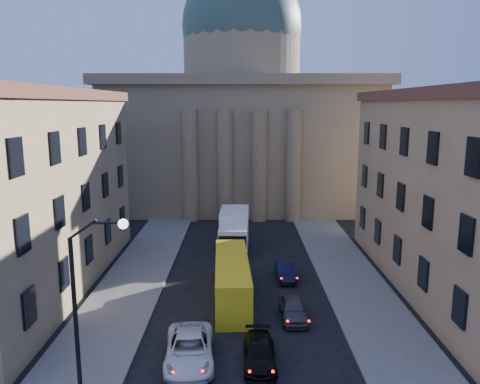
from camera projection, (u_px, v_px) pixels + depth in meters
name	position (u px, v px, depth m)	size (l,w,h in m)	color
sidewalk_left	(116.00, 310.00, 31.22)	(5.00, 60.00, 0.15)	#605C57
sidewalk_right	(371.00, 310.00, 31.22)	(5.00, 60.00, 0.15)	#605C57
church	(242.00, 117.00, 65.86)	(68.02, 28.76, 36.60)	#7A654B
building_left	(9.00, 191.00, 33.80)	(11.60, 26.60, 14.70)	tan
building_right	(478.00, 191.00, 33.79)	(11.60, 26.60, 14.70)	tan
street_lamp	(86.00, 297.00, 20.43)	(2.62, 0.44, 8.83)	black
car_left_mid	(189.00, 349.00, 24.90)	(2.53, 5.48, 1.52)	white
car_right_mid	(259.00, 353.00, 24.78)	(1.72, 4.24, 1.23)	black
car_right_far	(293.00, 308.00, 30.06)	(1.63, 4.05, 1.38)	#444448
car_right_distant	(285.00, 271.00, 36.89)	(1.35, 3.88, 1.28)	black
city_bus	(232.00, 278.00, 33.00)	(2.76, 10.19, 2.85)	yellow
box_truck	(234.00, 232.00, 44.22)	(2.81, 6.75, 3.66)	white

